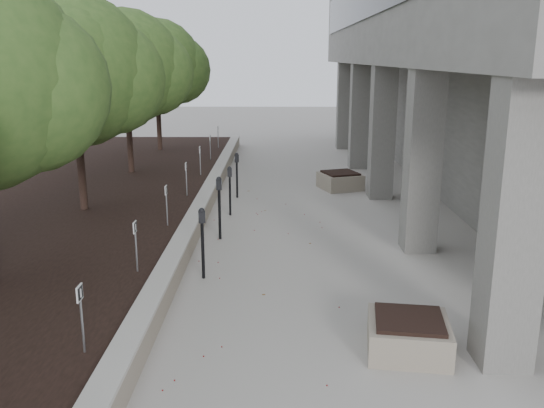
{
  "coord_description": "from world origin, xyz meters",
  "views": [
    {
      "loc": [
        0.22,
        -6.44,
        4.22
      ],
      "look_at": [
        0.11,
        5.44,
        1.19
      ],
      "focal_mm": 38.02,
      "sensor_mm": 36.0,
      "label": 1
    }
  ],
  "objects_px": {
    "planter_front": "(408,335)",
    "planter_back": "(340,180)",
    "parking_meter_5": "(237,175)",
    "crabapple_tree_3": "(76,103)",
    "parking_meter_4": "(230,191)",
    "parking_meter_2": "(203,243)",
    "parking_meter_3": "(219,208)",
    "crabapple_tree_5": "(157,85)",
    "crabapple_tree_4": "(127,92)"
  },
  "relations": [
    {
      "from": "crabapple_tree_4",
      "to": "parking_meter_2",
      "type": "height_order",
      "value": "crabapple_tree_4"
    },
    {
      "from": "crabapple_tree_4",
      "to": "parking_meter_4",
      "type": "relative_size",
      "value": 3.97
    },
    {
      "from": "crabapple_tree_4",
      "to": "parking_meter_5",
      "type": "distance_m",
      "value": 4.95
    },
    {
      "from": "crabapple_tree_4",
      "to": "parking_meter_3",
      "type": "relative_size",
      "value": 3.56
    },
    {
      "from": "crabapple_tree_3",
      "to": "parking_meter_2",
      "type": "height_order",
      "value": "crabapple_tree_3"
    },
    {
      "from": "crabapple_tree_4",
      "to": "parking_meter_2",
      "type": "xyz_separation_m",
      "value": [
        3.58,
        -8.82,
        -2.4
      ]
    },
    {
      "from": "parking_meter_2",
      "to": "parking_meter_3",
      "type": "height_order",
      "value": "parking_meter_3"
    },
    {
      "from": "parking_meter_5",
      "to": "parking_meter_3",
      "type": "bearing_deg",
      "value": -107.6
    },
    {
      "from": "crabapple_tree_3",
      "to": "parking_meter_3",
      "type": "xyz_separation_m",
      "value": [
        3.66,
        -1.29,
        -2.36
      ]
    },
    {
      "from": "crabapple_tree_4",
      "to": "crabapple_tree_3",
      "type": "bearing_deg",
      "value": -90.0
    },
    {
      "from": "crabapple_tree_4",
      "to": "planter_front",
      "type": "distance_m",
      "value": 13.92
    },
    {
      "from": "parking_meter_5",
      "to": "planter_front",
      "type": "xyz_separation_m",
      "value": [
        3.17,
        -9.64,
        -0.43
      ]
    },
    {
      "from": "parking_meter_2",
      "to": "parking_meter_3",
      "type": "relative_size",
      "value": 0.94
    },
    {
      "from": "parking_meter_3",
      "to": "crabapple_tree_3",
      "type": "bearing_deg",
      "value": 157.83
    },
    {
      "from": "crabapple_tree_4",
      "to": "planter_back",
      "type": "relative_size",
      "value": 4.48
    },
    {
      "from": "parking_meter_4",
      "to": "planter_back",
      "type": "relative_size",
      "value": 1.13
    },
    {
      "from": "parking_meter_3",
      "to": "parking_meter_5",
      "type": "relative_size",
      "value": 1.09
    },
    {
      "from": "parking_meter_2",
      "to": "planter_back",
      "type": "height_order",
      "value": "parking_meter_2"
    },
    {
      "from": "crabapple_tree_3",
      "to": "planter_front",
      "type": "bearing_deg",
      "value": -43.98
    },
    {
      "from": "crabapple_tree_3",
      "to": "parking_meter_4",
      "type": "relative_size",
      "value": 3.97
    },
    {
      "from": "crabapple_tree_3",
      "to": "crabapple_tree_5",
      "type": "distance_m",
      "value": 10.0
    },
    {
      "from": "crabapple_tree_5",
      "to": "planter_back",
      "type": "relative_size",
      "value": 4.48
    },
    {
      "from": "planter_back",
      "to": "crabapple_tree_5",
      "type": "bearing_deg",
      "value": 140.79
    },
    {
      "from": "crabapple_tree_4",
      "to": "crabapple_tree_5",
      "type": "height_order",
      "value": "same"
    },
    {
      "from": "planter_front",
      "to": "planter_back",
      "type": "relative_size",
      "value": 0.96
    },
    {
      "from": "parking_meter_4",
      "to": "parking_meter_2",
      "type": "bearing_deg",
      "value": -102.29
    },
    {
      "from": "parking_meter_3",
      "to": "crabapple_tree_5",
      "type": "bearing_deg",
      "value": 105.18
    },
    {
      "from": "parking_meter_3",
      "to": "planter_front",
      "type": "height_order",
      "value": "parking_meter_3"
    },
    {
      "from": "crabapple_tree_5",
      "to": "parking_meter_4",
      "type": "relative_size",
      "value": 3.97
    },
    {
      "from": "planter_front",
      "to": "crabapple_tree_3",
      "type": "bearing_deg",
      "value": 136.02
    },
    {
      "from": "crabapple_tree_4",
      "to": "crabapple_tree_5",
      "type": "relative_size",
      "value": 1.0
    },
    {
      "from": "crabapple_tree_4",
      "to": "parking_meter_2",
      "type": "distance_m",
      "value": 9.81
    },
    {
      "from": "parking_meter_3",
      "to": "planter_back",
      "type": "xyz_separation_m",
      "value": [
        3.45,
        5.49,
        -0.48
      ]
    },
    {
      "from": "crabapple_tree_3",
      "to": "parking_meter_4",
      "type": "xyz_separation_m",
      "value": [
        3.73,
        0.87,
        -2.43
      ]
    },
    {
      "from": "crabapple_tree_4",
      "to": "parking_meter_3",
      "type": "distance_m",
      "value": 7.65
    },
    {
      "from": "crabapple_tree_4",
      "to": "parking_meter_3",
      "type": "bearing_deg",
      "value": -59.81
    },
    {
      "from": "parking_meter_5",
      "to": "planter_front",
      "type": "bearing_deg",
      "value": -87.67
    },
    {
      "from": "parking_meter_2",
      "to": "planter_front",
      "type": "bearing_deg",
      "value": -57.06
    },
    {
      "from": "parking_meter_5",
      "to": "planter_back",
      "type": "relative_size",
      "value": 1.16
    },
    {
      "from": "crabapple_tree_5",
      "to": "planter_front",
      "type": "relative_size",
      "value": 4.67
    },
    {
      "from": "parking_meter_5",
      "to": "crabapple_tree_5",
      "type": "bearing_deg",
      "value": 102.24
    },
    {
      "from": "crabapple_tree_5",
      "to": "planter_front",
      "type": "distance_m",
      "value": 18.33
    },
    {
      "from": "crabapple_tree_5",
      "to": "planter_back",
      "type": "xyz_separation_m",
      "value": [
        7.11,
        -5.8,
        -2.84
      ]
    },
    {
      "from": "crabapple_tree_3",
      "to": "crabapple_tree_4",
      "type": "xyz_separation_m",
      "value": [
        0.0,
        5.0,
        0.0
      ]
    },
    {
      "from": "parking_meter_2",
      "to": "parking_meter_4",
      "type": "xyz_separation_m",
      "value": [
        0.16,
        4.68,
        -0.03
      ]
    },
    {
      "from": "parking_meter_4",
      "to": "crabapple_tree_4",
      "type": "bearing_deg",
      "value": 121.7
    },
    {
      "from": "crabapple_tree_5",
      "to": "parking_meter_4",
      "type": "distance_m",
      "value": 10.16
    },
    {
      "from": "crabapple_tree_5",
      "to": "parking_meter_2",
      "type": "xyz_separation_m",
      "value": [
        3.58,
        -13.82,
        -2.4
      ]
    },
    {
      "from": "parking_meter_5",
      "to": "planter_back",
      "type": "bearing_deg",
      "value": 5.04
    },
    {
      "from": "crabapple_tree_4",
      "to": "crabapple_tree_5",
      "type": "bearing_deg",
      "value": 90.0
    }
  ]
}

